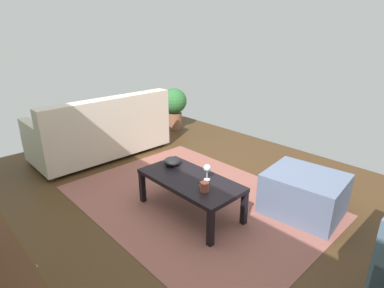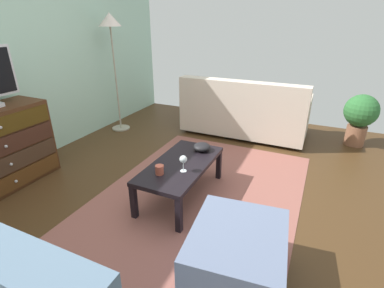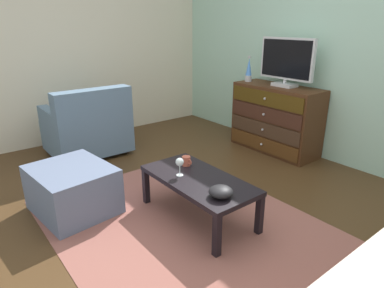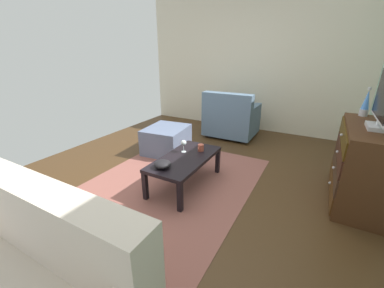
{
  "view_description": "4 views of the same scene",
  "coord_description": "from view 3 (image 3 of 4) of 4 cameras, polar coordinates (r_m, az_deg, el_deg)",
  "views": [
    {
      "loc": [
        -1.84,
        1.77,
        1.72
      ],
      "look_at": [
        0.11,
        -0.07,
        0.7
      ],
      "focal_mm": 28.89,
      "sensor_mm": 36.0,
      "label": 1
    },
    {
      "loc": [
        -2.1,
        -1.15,
        1.66
      ],
      "look_at": [
        0.29,
        -0.05,
        0.49
      ],
      "focal_mm": 26.81,
      "sensor_mm": 36.0,
      "label": 2
    },
    {
      "loc": [
        2.03,
        -1.62,
        1.58
      ],
      "look_at": [
        -0.19,
        0.12,
        0.56
      ],
      "focal_mm": 31.43,
      "sensor_mm": 36.0,
      "label": 3
    },
    {
      "loc": [
        2.3,
        1.29,
        1.54
      ],
      "look_at": [
        0.17,
        0.12,
        0.59
      ],
      "focal_mm": 22.23,
      "sensor_mm": 36.0,
      "label": 4
    }
  ],
  "objects": [
    {
      "name": "lava_lamp",
      "position": [
        4.58,
        9.61,
        12.23
      ],
      "size": [
        0.09,
        0.09,
        0.33
      ],
      "color": "#B7B7BC",
      "rests_on": "dresser"
    },
    {
      "name": "ottoman",
      "position": [
        3.15,
        -19.57,
        -7.27
      ],
      "size": [
        0.76,
        0.67,
        0.41
      ],
      "primitive_type": "cube",
      "rotation": [
        0.0,
        0.0,
        0.11
      ],
      "color": "slate",
      "rests_on": "ground_plane"
    },
    {
      "name": "mug",
      "position": [
        3.01,
        -0.94,
        -2.89
      ],
      "size": [
        0.11,
        0.08,
        0.08
      ],
      "color": "#BE5440",
      "rests_on": "coffee_table"
    },
    {
      "name": "ground_plane",
      "position": [
        3.06,
        0.41,
        -11.77
      ],
      "size": [
        5.82,
        4.66,
        0.05
      ],
      "primitive_type": "cube",
      "color": "#472F19"
    },
    {
      "name": "tv",
      "position": [
        4.28,
        15.75,
        13.38
      ],
      "size": [
        0.74,
        0.18,
        0.58
      ],
      "color": "silver",
      "rests_on": "dresser"
    },
    {
      "name": "armchair",
      "position": [
        4.36,
        -17.19,
        2.58
      ],
      "size": [
        0.8,
        0.91,
        0.87
      ],
      "color": "#332319",
      "rests_on": "ground_plane"
    },
    {
      "name": "coffee_table",
      "position": [
        2.82,
        1.08,
        -6.56
      ],
      "size": [
        1.03,
        0.51,
        0.37
      ],
      "color": "black",
      "rests_on": "ground_plane"
    },
    {
      "name": "wine_glass",
      "position": [
        2.79,
        -2.11,
        -3.18
      ],
      "size": [
        0.07,
        0.07,
        0.16
      ],
      "color": "silver",
      "rests_on": "coffee_table"
    },
    {
      "name": "dresser",
      "position": [
        4.44,
        13.99,
        4.17
      ],
      "size": [
        1.13,
        0.49,
        0.84
      ],
      "color": "#472715",
      "rests_on": "ground_plane"
    },
    {
      "name": "wall_plain_left",
      "position": [
        4.98,
        -19.88,
        16.15
      ],
      "size": [
        0.12,
        4.66,
        2.7
      ],
      "primitive_type": "cube",
      "color": "beige",
      "rests_on": "ground_plane"
    },
    {
      "name": "bowl_decorative",
      "position": [
        2.5,
        4.9,
        -8.06
      ],
      "size": [
        0.18,
        0.18,
        0.08
      ],
      "primitive_type": "ellipsoid",
      "color": "black",
      "rests_on": "coffee_table"
    },
    {
      "name": "wall_accent_rear",
      "position": [
        4.24,
        24.02,
        15.16
      ],
      "size": [
        5.82,
        0.12,
        2.7
      ],
      "primitive_type": "cube",
      "color": "#A5CFB9",
      "rests_on": "ground_plane"
    },
    {
      "name": "area_rug",
      "position": [
        2.81,
        -0.26,
        -14.29
      ],
      "size": [
        2.6,
        1.9,
        0.01
      ],
      "primitive_type": "cube",
      "color": "#8F534A",
      "rests_on": "ground_plane"
    }
  ]
}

